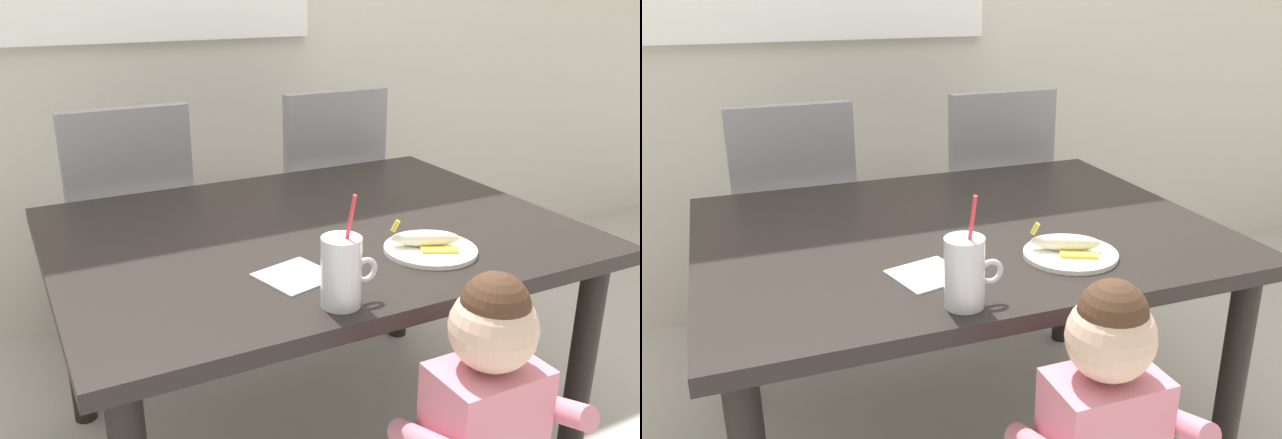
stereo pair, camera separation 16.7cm
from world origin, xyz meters
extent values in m
cube|color=black|center=(0.00, 0.00, 0.69)|extent=(1.37, 1.05, 0.04)
cylinder|color=black|center=(0.60, -0.44, 0.34)|extent=(0.07, 0.07, 0.67)
cylinder|color=black|center=(-0.60, 0.44, 0.34)|extent=(0.07, 0.07, 0.67)
cylinder|color=black|center=(0.60, 0.44, 0.34)|extent=(0.07, 0.07, 0.67)
cube|color=gray|center=(-0.35, 0.85, 0.45)|extent=(0.44, 0.44, 0.06)
cube|color=gray|center=(-0.35, 0.65, 0.72)|extent=(0.42, 0.05, 0.48)
cylinder|color=black|center=(-0.16, 1.04, 0.21)|extent=(0.04, 0.04, 0.42)
cylinder|color=black|center=(-0.54, 1.04, 0.21)|extent=(0.04, 0.04, 0.42)
cylinder|color=black|center=(-0.16, 0.66, 0.21)|extent=(0.04, 0.04, 0.42)
cylinder|color=black|center=(-0.54, 0.66, 0.21)|extent=(0.04, 0.04, 0.42)
cube|color=gray|center=(0.43, 0.85, 0.45)|extent=(0.44, 0.44, 0.06)
cube|color=gray|center=(0.43, 0.65, 0.72)|extent=(0.42, 0.05, 0.48)
cylinder|color=black|center=(0.62, 1.04, 0.21)|extent=(0.04, 0.04, 0.42)
cylinder|color=black|center=(0.24, 1.04, 0.21)|extent=(0.04, 0.04, 0.42)
cylinder|color=black|center=(0.62, 0.66, 0.21)|extent=(0.04, 0.04, 0.42)
cylinder|color=black|center=(0.24, 0.66, 0.21)|extent=(0.04, 0.04, 0.42)
cube|color=pink|center=(0.04, -0.68, 0.49)|extent=(0.22, 0.15, 0.30)
sphere|color=beige|center=(0.04, -0.68, 0.72)|extent=(0.17, 0.17, 0.17)
sphere|color=#472D1E|center=(0.04, -0.68, 0.77)|extent=(0.13, 0.13, 0.13)
cylinder|color=pink|center=(0.18, -0.70, 0.52)|extent=(0.05, 0.24, 0.13)
cylinder|color=silver|center=(-0.15, -0.44, 0.79)|extent=(0.08, 0.08, 0.15)
cylinder|color=#B2D184|center=(-0.15, -0.44, 0.76)|extent=(0.07, 0.07, 0.08)
torus|color=silver|center=(-0.09, -0.44, 0.78)|extent=(0.06, 0.01, 0.06)
cylinder|color=#E5333F|center=(-0.14, -0.45, 0.85)|extent=(0.01, 0.07, 0.21)
cylinder|color=white|center=(0.18, -0.29, 0.72)|extent=(0.23, 0.23, 0.01)
ellipsoid|color=#F4EAC6|center=(0.18, -0.28, 0.74)|extent=(0.17, 0.11, 0.04)
cube|color=yellow|center=(0.19, -0.32, 0.73)|extent=(0.09, 0.07, 0.01)
cube|color=yellow|center=(0.21, -0.25, 0.73)|extent=(0.09, 0.07, 0.01)
cylinder|color=yellow|center=(0.11, -0.24, 0.78)|extent=(0.03, 0.02, 0.03)
cube|color=silver|center=(-0.18, -0.27, 0.71)|extent=(0.18, 0.18, 0.00)
camera|label=1|loc=(-0.75, -1.51, 1.34)|focal=37.00mm
camera|label=2|loc=(-0.59, -1.58, 1.34)|focal=37.00mm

